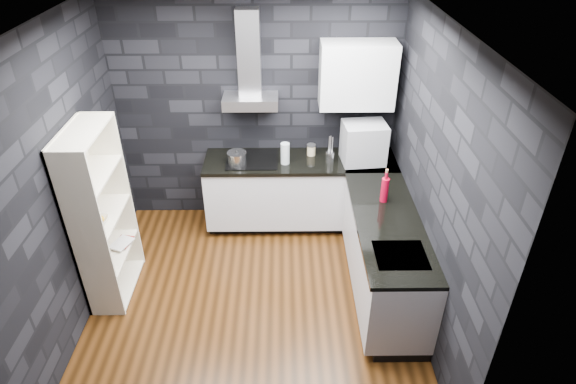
{
  "coord_description": "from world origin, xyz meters",
  "views": [
    {
      "loc": [
        0.31,
        -3.55,
        3.55
      ],
      "look_at": [
        0.35,
        0.45,
        1.0
      ],
      "focal_mm": 30.0,
      "sensor_mm": 36.0,
      "label": 1
    }
  ],
  "objects_px": {
    "storage_jar": "(311,150)",
    "red_bottle": "(385,190)",
    "appliance_garage": "(364,143)",
    "fruit_bowl": "(97,220)",
    "pot": "(237,158)",
    "bookshelf": "(102,217)",
    "glass_vase": "(285,153)",
    "utensil_crock": "(330,157)"
  },
  "relations": [
    {
      "from": "pot",
      "to": "bookshelf",
      "type": "bearing_deg",
      "value": -140.08
    },
    {
      "from": "utensil_crock",
      "to": "red_bottle",
      "type": "height_order",
      "value": "red_bottle"
    },
    {
      "from": "glass_vase",
      "to": "storage_jar",
      "type": "bearing_deg",
      "value": 32.52
    },
    {
      "from": "storage_jar",
      "to": "red_bottle",
      "type": "height_order",
      "value": "red_bottle"
    },
    {
      "from": "utensil_crock",
      "to": "glass_vase",
      "type": "bearing_deg",
      "value": -176.85
    },
    {
      "from": "bookshelf",
      "to": "fruit_bowl",
      "type": "bearing_deg",
      "value": -84.74
    },
    {
      "from": "pot",
      "to": "storage_jar",
      "type": "distance_m",
      "value": 0.87
    },
    {
      "from": "storage_jar",
      "to": "utensil_crock",
      "type": "distance_m",
      "value": 0.26
    },
    {
      "from": "glass_vase",
      "to": "red_bottle",
      "type": "relative_size",
      "value": 0.96
    },
    {
      "from": "glass_vase",
      "to": "appliance_garage",
      "type": "relative_size",
      "value": 0.52
    },
    {
      "from": "red_bottle",
      "to": "fruit_bowl",
      "type": "xyz_separation_m",
      "value": [
        -2.72,
        -0.36,
        -0.09
      ]
    },
    {
      "from": "storage_jar",
      "to": "bookshelf",
      "type": "relative_size",
      "value": 0.07
    },
    {
      "from": "red_bottle",
      "to": "utensil_crock",
      "type": "bearing_deg",
      "value": 119.9
    },
    {
      "from": "appliance_garage",
      "to": "utensil_crock",
      "type": "bearing_deg",
      "value": 176.46
    },
    {
      "from": "appliance_garage",
      "to": "fruit_bowl",
      "type": "xyz_separation_m",
      "value": [
        -2.62,
        -1.18,
        -0.19
      ]
    },
    {
      "from": "pot",
      "to": "glass_vase",
      "type": "bearing_deg",
      "value": 2.02
    },
    {
      "from": "appliance_garage",
      "to": "bookshelf",
      "type": "xyz_separation_m",
      "value": [
        -2.62,
        -1.07,
        -0.22
      ]
    },
    {
      "from": "glass_vase",
      "to": "utensil_crock",
      "type": "xyz_separation_m",
      "value": [
        0.51,
        0.03,
        -0.06
      ]
    },
    {
      "from": "glass_vase",
      "to": "storage_jar",
      "type": "xyz_separation_m",
      "value": [
        0.3,
        0.19,
        -0.06
      ]
    },
    {
      "from": "utensil_crock",
      "to": "storage_jar",
      "type": "bearing_deg",
      "value": 140.63
    },
    {
      "from": "storage_jar",
      "to": "bookshelf",
      "type": "height_order",
      "value": "bookshelf"
    },
    {
      "from": "utensil_crock",
      "to": "fruit_bowl",
      "type": "relative_size",
      "value": 0.6
    },
    {
      "from": "appliance_garage",
      "to": "fruit_bowl",
      "type": "distance_m",
      "value": 2.89
    },
    {
      "from": "pot",
      "to": "red_bottle",
      "type": "distance_m",
      "value": 1.7
    },
    {
      "from": "appliance_garage",
      "to": "fruit_bowl",
      "type": "relative_size",
      "value": 2.35
    },
    {
      "from": "pot",
      "to": "red_bottle",
      "type": "bearing_deg",
      "value": -26.86
    },
    {
      "from": "glass_vase",
      "to": "bookshelf",
      "type": "bearing_deg",
      "value": -149.51
    },
    {
      "from": "appliance_garage",
      "to": "red_bottle",
      "type": "xyz_separation_m",
      "value": [
        0.1,
        -0.83,
        -0.1
      ]
    },
    {
      "from": "storage_jar",
      "to": "appliance_garage",
      "type": "distance_m",
      "value": 0.62
    },
    {
      "from": "red_bottle",
      "to": "glass_vase",
      "type": "bearing_deg",
      "value": 141.11
    },
    {
      "from": "storage_jar",
      "to": "bookshelf",
      "type": "xyz_separation_m",
      "value": [
        -2.05,
        -1.22,
        -0.06
      ]
    },
    {
      "from": "red_bottle",
      "to": "fruit_bowl",
      "type": "height_order",
      "value": "red_bottle"
    },
    {
      "from": "storage_jar",
      "to": "fruit_bowl",
      "type": "height_order",
      "value": "storage_jar"
    },
    {
      "from": "utensil_crock",
      "to": "bookshelf",
      "type": "xyz_separation_m",
      "value": [
        -2.25,
        -1.06,
        -0.06
      ]
    },
    {
      "from": "storage_jar",
      "to": "utensil_crock",
      "type": "relative_size",
      "value": 0.99
    },
    {
      "from": "storage_jar",
      "to": "red_bottle",
      "type": "relative_size",
      "value": 0.46
    },
    {
      "from": "glass_vase",
      "to": "red_bottle",
      "type": "bearing_deg",
      "value": -38.89
    },
    {
      "from": "pot",
      "to": "appliance_garage",
      "type": "distance_m",
      "value": 1.43
    },
    {
      "from": "fruit_bowl",
      "to": "pot",
      "type": "bearing_deg",
      "value": 42.96
    },
    {
      "from": "pot",
      "to": "bookshelf",
      "type": "distance_m",
      "value": 1.57
    },
    {
      "from": "glass_vase",
      "to": "utensil_crock",
      "type": "bearing_deg",
      "value": 3.15
    },
    {
      "from": "utensil_crock",
      "to": "red_bottle",
      "type": "distance_m",
      "value": 0.94
    }
  ]
}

